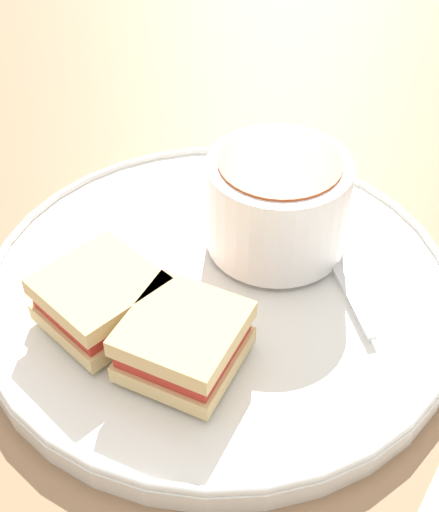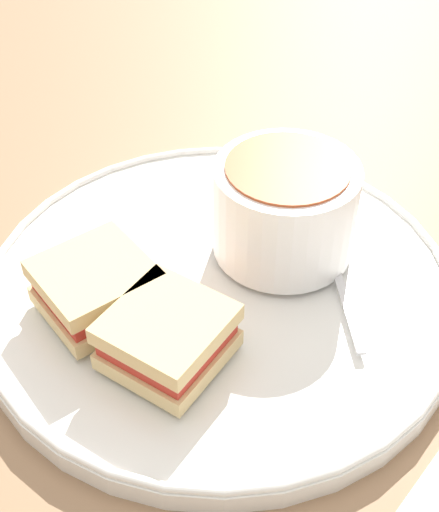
{
  "view_description": "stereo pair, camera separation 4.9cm",
  "coord_description": "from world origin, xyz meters",
  "px_view_note": "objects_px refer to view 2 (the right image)",
  "views": [
    {
      "loc": [
        -0.29,
        -0.22,
        0.37
      ],
      "look_at": [
        0.0,
        0.0,
        0.04
      ],
      "focal_mm": 50.0,
      "sensor_mm": 36.0,
      "label": 1
    },
    {
      "loc": [
        -0.26,
        -0.25,
        0.37
      ],
      "look_at": [
        0.0,
        0.0,
        0.04
      ],
      "focal_mm": 50.0,
      "sensor_mm": 36.0,
      "label": 2
    }
  ],
  "objects_px": {
    "soup_bowl": "(285,208)",
    "sandwich_half_near": "(96,287)",
    "spoon": "(332,254)",
    "sandwich_half_far": "(168,337)"
  },
  "relations": [
    {
      "from": "soup_bowl",
      "to": "sandwich_half_near",
      "type": "bearing_deg",
      "value": 159.71
    },
    {
      "from": "soup_bowl",
      "to": "spoon",
      "type": "distance_m",
      "value": 0.05
    },
    {
      "from": "sandwich_half_near",
      "to": "sandwich_half_far",
      "type": "relative_size",
      "value": 0.98
    },
    {
      "from": "sandwich_half_near",
      "to": "spoon",
      "type": "bearing_deg",
      "value": -29.26
    },
    {
      "from": "sandwich_half_far",
      "to": "soup_bowl",
      "type": "bearing_deg",
      "value": 7.47
    },
    {
      "from": "spoon",
      "to": "sandwich_half_far",
      "type": "distance_m",
      "value": 0.15
    },
    {
      "from": "soup_bowl",
      "to": "sandwich_half_near",
      "type": "distance_m",
      "value": 0.14
    },
    {
      "from": "soup_bowl",
      "to": "sandwich_half_far",
      "type": "height_order",
      "value": "soup_bowl"
    },
    {
      "from": "sandwich_half_near",
      "to": "sandwich_half_far",
      "type": "height_order",
      "value": "same"
    },
    {
      "from": "soup_bowl",
      "to": "spoon",
      "type": "xyz_separation_m",
      "value": [
        0.02,
        -0.03,
        -0.03
      ]
    }
  ]
}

